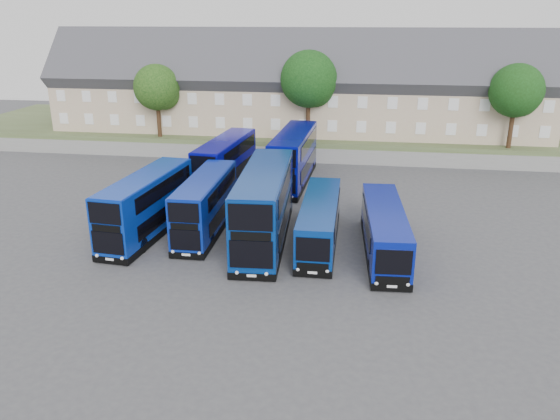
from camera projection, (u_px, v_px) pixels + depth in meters
The scene contains 15 objects.
ground at pixel (235, 257), 34.46m from camera, with size 120.00×120.00×0.00m, color #424247.
retaining_wall at pixel (287, 155), 56.55m from camera, with size 70.00×0.40×1.50m, color slate.
earth_bank at pixel (298, 133), 65.77m from camera, with size 80.00×20.00×2.00m, color #4A5731.
terrace_row at pixel (294, 90), 60.16m from camera, with size 54.00×10.40×11.20m.
dd_front_left at pixel (147, 206), 37.37m from camera, with size 3.35×10.66×4.17m.
dd_front_mid at pixel (206, 206), 37.85m from camera, with size 2.38×9.90×3.92m.
dd_front_right at pixel (264, 207), 36.12m from camera, with size 3.45×12.41×4.88m.
dd_rear_left at pixel (226, 164), 47.78m from camera, with size 3.39×10.83×4.24m.
dd_rear_right at pixel (294, 158), 48.93m from camera, with size 3.14×11.71×4.61m.
coach_east_a at pixel (320, 222), 36.12m from camera, with size 2.38×10.89×2.97m.
coach_east_b at pixel (384, 232), 34.57m from camera, with size 2.95×11.03×2.98m.
tree_west at pixel (158, 89), 57.38m from camera, with size 4.80×4.80×7.65m.
tree_mid at pixel (310, 81), 55.26m from camera, with size 5.76×5.76×9.18m.
tree_east at pixel (517, 93), 52.23m from camera, with size 5.12×5.12×8.16m.
tree_far at pixel (560, 82), 57.80m from camera, with size 5.44×5.44×8.67m.
Camera 1 is at (7.48, -30.66, 14.42)m, focal length 35.00 mm.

